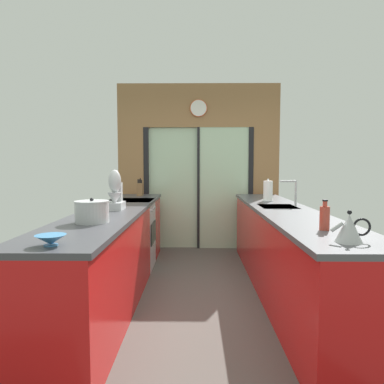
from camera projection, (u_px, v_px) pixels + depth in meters
ground_plane at (199, 284)px, 4.15m from camera, size 5.04×7.60×0.02m
back_wall_unit at (198, 157)px, 5.82m from camera, size 2.64×0.12×2.70m
left_counter_run at (112, 255)px, 3.65m from camera, size 0.62×3.80×0.92m
right_counter_run at (284, 251)px, 3.80m from camera, size 0.62×3.80×0.92m
sink_faucet at (293, 189)px, 4.00m from camera, size 0.19×0.02×0.30m
oven_range at (132, 234)px, 4.77m from camera, size 0.60×0.60×0.92m
mixing_bowl at (51, 240)px, 2.07m from camera, size 0.18×0.18×0.06m
knife_block at (140, 189)px, 5.35m from camera, size 0.08×0.14×0.27m
stand_mixer at (115, 194)px, 3.72m from camera, size 0.17×0.27×0.42m
stock_pot at (92, 212)px, 2.89m from camera, size 0.28×0.28×0.20m
kettle at (349, 228)px, 2.15m from camera, size 0.25×0.16×0.20m
soap_bottle at (325, 217)px, 2.56m from camera, size 0.07×0.07×0.22m
paper_towel_roll at (268, 191)px, 4.57m from camera, size 0.14×0.14×0.29m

